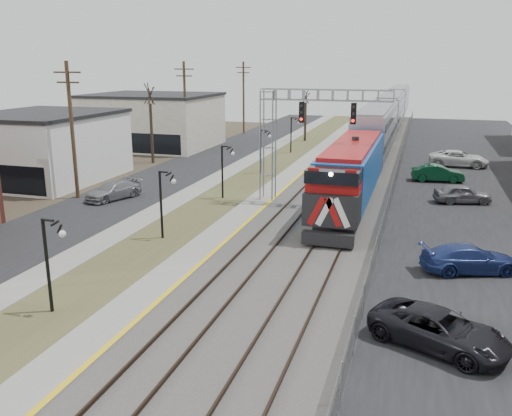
% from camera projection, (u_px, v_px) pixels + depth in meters
% --- Properties ---
extents(street_west, '(7.00, 120.00, 0.04)m').
position_uv_depth(street_west, '(172.00, 175.00, 49.16)').
color(street_west, black).
rests_on(street_west, ground).
extents(sidewalk, '(2.00, 120.00, 0.08)m').
position_uv_depth(sidewalk, '(218.00, 177.00, 47.88)').
color(sidewalk, gray).
rests_on(sidewalk, ground).
extents(grass_median, '(4.00, 120.00, 0.06)m').
position_uv_depth(grass_median, '(251.00, 180.00, 47.04)').
color(grass_median, '#454B28').
rests_on(grass_median, ground).
extents(platform, '(2.00, 120.00, 0.24)m').
position_uv_depth(platform, '(284.00, 181.00, 46.17)').
color(platform, gray).
rests_on(platform, ground).
extents(ballast_bed, '(8.00, 120.00, 0.20)m').
position_uv_depth(ballast_bed, '(343.00, 185.00, 44.77)').
color(ballast_bed, '#595651').
rests_on(ballast_bed, ground).
extents(parking_lot, '(16.00, 120.00, 0.04)m').
position_uv_depth(parking_lot, '(500.00, 196.00, 41.42)').
color(parking_lot, black).
rests_on(parking_lot, ground).
extents(platform_edge, '(0.24, 120.00, 0.01)m').
position_uv_depth(platform_edge, '(294.00, 180.00, 45.89)').
color(platform_edge, gold).
rests_on(platform_edge, platform).
extents(track_near, '(1.58, 120.00, 0.15)m').
position_uv_depth(track_near, '(319.00, 181.00, 45.29)').
color(track_near, '#2D2119').
rests_on(track_near, ballast_bed).
extents(track_far, '(1.58, 120.00, 0.15)m').
position_uv_depth(track_far, '(361.00, 184.00, 44.31)').
color(track_far, '#2D2119').
rests_on(track_far, ballast_bed).
extents(train, '(3.00, 85.85, 5.33)m').
position_uv_depth(train, '(387.00, 118.00, 69.53)').
color(train, '#1553AD').
rests_on(train, ground).
extents(signal_gantry, '(9.00, 1.07, 8.15)m').
position_uv_depth(signal_gantry, '(292.00, 126.00, 37.66)').
color(signal_gantry, gray).
rests_on(signal_gantry, ground).
extents(lampposts, '(0.14, 62.14, 4.00)m').
position_uv_depth(lampposts, '(163.00, 204.00, 31.09)').
color(lampposts, black).
rests_on(lampposts, ground).
extents(utility_poles, '(0.28, 80.28, 10.00)m').
position_uv_depth(utility_poles, '(72.00, 132.00, 39.47)').
color(utility_poles, '#4C3823').
rests_on(utility_poles, ground).
extents(fence, '(0.04, 120.00, 1.60)m').
position_uv_depth(fence, '(396.00, 179.00, 43.41)').
color(fence, gray).
rests_on(fence, ground).
extents(bare_trees, '(12.30, 42.30, 5.95)m').
position_uv_depth(bare_trees, '(178.00, 139.00, 52.40)').
color(bare_trees, '#382D23').
rests_on(bare_trees, ground).
extents(car_lot_c, '(5.40, 4.10, 1.36)m').
position_uv_depth(car_lot_c, '(439.00, 330.00, 19.20)').
color(car_lot_c, black).
rests_on(car_lot_c, ground).
extents(car_lot_d, '(4.99, 3.32, 1.34)m').
position_uv_depth(car_lot_d, '(469.00, 259.00, 26.16)').
color(car_lot_d, navy).
rests_on(car_lot_d, ground).
extents(car_lot_e, '(4.26, 2.56, 1.36)m').
position_uv_depth(car_lot_e, '(462.00, 194.00, 39.04)').
color(car_lot_e, slate).
rests_on(car_lot_e, ground).
extents(car_lot_f, '(4.43, 1.93, 1.42)m').
position_uv_depth(car_lot_f, '(437.00, 174.00, 46.14)').
color(car_lot_f, '#0C3C22').
rests_on(car_lot_f, ground).
extents(car_street_b, '(3.30, 4.87, 1.31)m').
position_uv_depth(car_street_b, '(113.00, 191.00, 40.15)').
color(car_street_b, gray).
rests_on(car_street_b, ground).
extents(car_lot_g, '(5.60, 2.64, 1.55)m').
position_uv_depth(car_lot_g, '(459.00, 159.00, 52.81)').
color(car_lot_g, silver).
rests_on(car_lot_g, ground).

